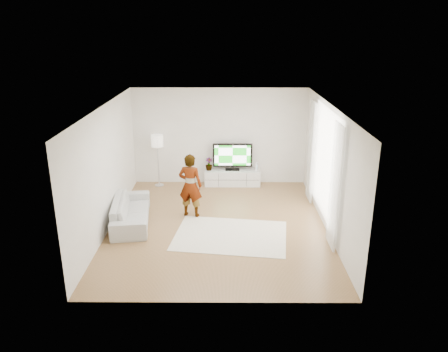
{
  "coord_description": "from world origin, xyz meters",
  "views": [
    {
      "loc": [
        0.2,
        -9.29,
        4.46
      ],
      "look_at": [
        0.14,
        0.4,
        1.09
      ],
      "focal_mm": 35.0,
      "sensor_mm": 36.0,
      "label": 1
    }
  ],
  "objects_px": {
    "media_console": "(232,178)",
    "floor_lamp": "(157,143)",
    "television": "(233,156)",
    "player": "(190,185)",
    "sofa": "(131,211)",
    "rug": "(230,235)"
  },
  "relations": [
    {
      "from": "media_console",
      "to": "floor_lamp",
      "type": "height_order",
      "value": "floor_lamp"
    },
    {
      "from": "media_console",
      "to": "floor_lamp",
      "type": "distance_m",
      "value": 2.39
    },
    {
      "from": "rug",
      "to": "floor_lamp",
      "type": "bearing_deg",
      "value": 122.66
    },
    {
      "from": "television",
      "to": "player",
      "type": "bearing_deg",
      "value": -115.02
    },
    {
      "from": "sofa",
      "to": "floor_lamp",
      "type": "distance_m",
      "value": 2.75
    },
    {
      "from": "rug",
      "to": "sofa",
      "type": "distance_m",
      "value": 2.46
    },
    {
      "from": "rug",
      "to": "player",
      "type": "relative_size",
      "value": 1.56
    },
    {
      "from": "television",
      "to": "player",
      "type": "relative_size",
      "value": 0.72
    },
    {
      "from": "player",
      "to": "floor_lamp",
      "type": "xyz_separation_m",
      "value": [
        -1.1,
        2.15,
        0.48
      ]
    },
    {
      "from": "media_console",
      "to": "player",
      "type": "height_order",
      "value": "player"
    },
    {
      "from": "media_console",
      "to": "rug",
      "type": "bearing_deg",
      "value": -91.43
    },
    {
      "from": "floor_lamp",
      "to": "sofa",
      "type": "bearing_deg",
      "value": -96.4
    },
    {
      "from": "television",
      "to": "sofa",
      "type": "bearing_deg",
      "value": -132.61
    },
    {
      "from": "media_console",
      "to": "player",
      "type": "bearing_deg",
      "value": -115.29
    },
    {
      "from": "media_console",
      "to": "floor_lamp",
      "type": "bearing_deg",
      "value": -178.26
    },
    {
      "from": "rug",
      "to": "media_console",
      "type": "bearing_deg",
      "value": 88.57
    },
    {
      "from": "media_console",
      "to": "television",
      "type": "bearing_deg",
      "value": 90.0
    },
    {
      "from": "media_console",
      "to": "floor_lamp",
      "type": "xyz_separation_m",
      "value": [
        -2.14,
        -0.06,
        1.06
      ]
    },
    {
      "from": "television",
      "to": "floor_lamp",
      "type": "relative_size",
      "value": 0.75
    },
    {
      "from": "player",
      "to": "floor_lamp",
      "type": "distance_m",
      "value": 2.46
    },
    {
      "from": "rug",
      "to": "floor_lamp",
      "type": "distance_m",
      "value": 4.03
    },
    {
      "from": "rug",
      "to": "player",
      "type": "xyz_separation_m",
      "value": [
        -0.96,
        1.07,
        0.79
      ]
    }
  ]
}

